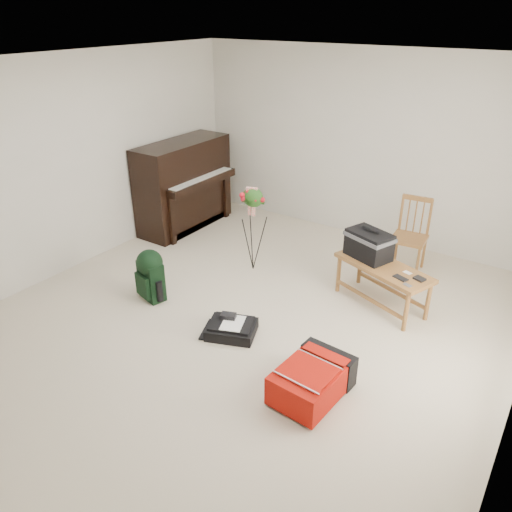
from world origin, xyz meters
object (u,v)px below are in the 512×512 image
Objects in this scene: bench at (370,253)px; red_suitcase at (315,377)px; dining_chair at (410,236)px; flower_stand at (253,229)px; piano at (185,187)px; black_duffel at (232,328)px; green_backpack at (150,273)px.

bench is 1.58× the size of red_suitcase.
bench reaches higher than red_suitcase.
dining_chair is 1.90m from flower_stand.
piano is 1.65× the size of dining_chair.
flower_stand is at bearing -151.22° from dining_chair.
piano reaches higher than black_duffel.
dining_chair is 1.54× the size of green_backpack.
red_suitcase is at bearing -61.40° from bench.
dining_chair is 1.26× the size of red_suitcase.
piano reaches higher than bench.
flower_stand is at bearing -20.13° from piano.
piano is at bearing 151.34° from red_suitcase.
piano is 1.37× the size of flower_stand.
dining_chair is 2.61m from red_suitcase.
black_duffel is (-1.07, 0.27, -0.09)m from red_suitcase.
green_backpack is at bearing -59.44° from piano.
green_backpack is (-1.98, -1.30, -0.25)m from bench.
flower_stand is at bearing -155.63° from bench.
bench is at bearing 36.83° from black_duffel.
bench is 1.45m from flower_stand.
red_suitcase is 1.22× the size of green_backpack.
red_suitcase is (3.26, -2.12, -0.44)m from piano.
bench is at bearing 47.64° from green_backpack.
red_suitcase is 2.24m from green_backpack.
dining_chair is at bearing 8.58° from piano.
piano is 2.63× the size of black_duffel.
dining_chair reaches higher than black_duffel.
flower_stand is (-0.61, 1.26, 0.46)m from black_duffel.
red_suitcase is 1.11m from black_duffel.
green_backpack is at bearing 175.87° from red_suitcase.
dining_chair is 3.10m from green_backpack.
green_backpack reaches higher than black_duffel.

